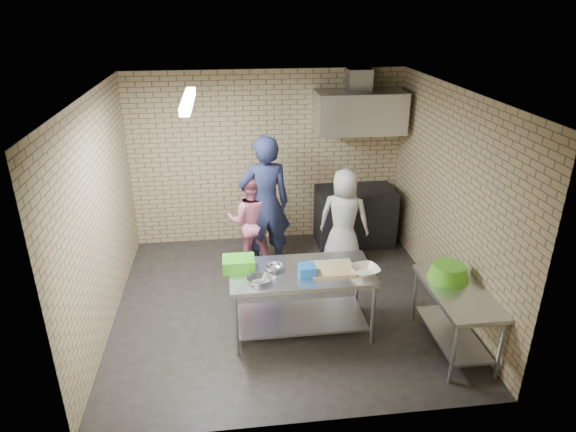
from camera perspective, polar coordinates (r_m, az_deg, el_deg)
The scene contains 24 objects.
floor at distance 6.62m, azimuth -0.65°, elevation -9.90°, with size 4.20×4.20×0.00m, color black.
ceiling at distance 5.60m, azimuth -0.79°, elevation 13.80°, with size 4.20×4.20×0.00m, color black.
back_wall at distance 7.86m, azimuth -2.36°, elevation 6.53°, with size 4.20×0.06×2.70m, color tan.
front_wall at distance 4.22m, azimuth 2.38°, elevation -9.49°, with size 4.20×0.06×2.70m, color tan.
left_wall at distance 6.13m, azimuth -20.60°, elevation -0.05°, with size 0.06×4.00×2.70m, color tan.
right_wall at distance 6.54m, azimuth 17.91°, elevation 1.78°, with size 0.06×4.00×2.70m, color tan.
prep_table at distance 5.93m, azimuth 1.47°, elevation -9.62°, with size 1.62×0.81×0.81m, color silver.
side_counter at distance 5.98m, azimuth 18.34°, elevation -11.01°, with size 0.60×1.20×0.75m, color silver.
stove at distance 8.06m, azimuth 7.56°, elevation -0.02°, with size 1.20×0.70×0.90m, color black.
range_hood at distance 7.61m, azimuth 8.14°, elevation 11.59°, with size 1.30×0.60×0.60m, color silver.
hood_duct at distance 7.67m, azimuth 8.05°, elevation 15.12°, with size 0.35×0.30×0.30m, color #A5A8AD.
wall_shelf at distance 7.91m, azimuth 9.85°, elevation 10.60°, with size 0.80×0.20×0.04m, color #3F2B19.
fluorescent_fixture at distance 5.59m, azimuth -11.28°, elevation 12.72°, with size 0.10×1.25×0.08m, color white.
green_crate at distance 5.74m, azimuth -5.62°, elevation -5.40°, with size 0.36×0.27×0.14m, color green.
blue_tub at distance 5.61m, azimuth 2.18°, elevation -6.17°, with size 0.18×0.18×0.12m, color blue.
cutting_board at distance 5.75m, azimuth 5.02°, elevation -5.97°, with size 0.50×0.38×0.03m, color #D2BA79.
mixing_bowl_a at distance 5.48m, azimuth -3.39°, elevation -7.28°, with size 0.25×0.25×0.06m, color silver.
mixing_bowl_b at distance 5.71m, azimuth -1.55°, elevation -5.89°, with size 0.19×0.19×0.06m, color silver.
ceramic_bowl at distance 5.71m, azimuth 8.75°, elevation -6.13°, with size 0.31×0.31×0.08m, color beige.
green_basin at distance 5.93m, azimuth 17.75°, elevation -6.03°, with size 0.46×0.46×0.17m, color #59C626, non-canonical shape.
bottle_green at distance 7.93m, azimuth 10.96°, elevation 11.26°, with size 0.06×0.06×0.15m, color green.
man_navy at distance 7.02m, azimuth -2.65°, elevation 1.30°, with size 0.72×0.47×1.98m, color #161A37.
woman_pink at distance 7.17m, azimuth -4.20°, elevation -0.53°, with size 0.71×0.55×1.46m, color #D4708B.
woman_white at distance 7.26m, azimuth 6.37°, elevation -0.24°, with size 0.72×0.47×1.47m, color silver.
Camera 1 is at (-0.61, -5.48, 3.66)m, focal length 31.34 mm.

